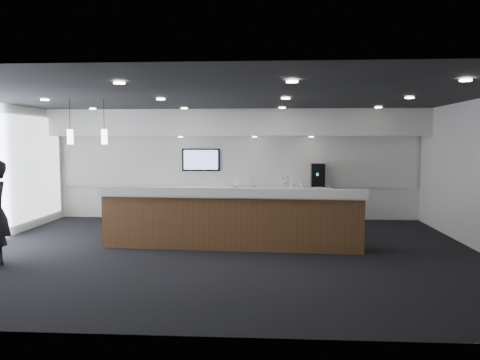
{
  "coord_description": "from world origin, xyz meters",
  "views": [
    {
      "loc": [
        0.89,
        -8.98,
        2.16
      ],
      "look_at": [
        0.25,
        1.3,
        1.31
      ],
      "focal_mm": 35.0,
      "sensor_mm": 36.0,
      "label": 1
    }
  ],
  "objects": [
    {
      "name": "cup_3",
      "position": [
        1.36,
        3.54,
        1.0
      ],
      "size": [
        0.14,
        0.14,
        0.1
      ],
      "primitive_type": "imported",
      "rotation": [
        0.0,
        0.0,
        1.94
      ],
      "color": "white",
      "rests_on": "back_credenza"
    },
    {
      "name": "cup_1",
      "position": [
        1.64,
        3.54,
        1.0
      ],
      "size": [
        0.15,
        0.15,
        0.1
      ],
      "primitive_type": "imported",
      "rotation": [
        0.0,
        0.0,
        0.65
      ],
      "color": "white",
      "rests_on": "back_credenza"
    },
    {
      "name": "info_sign_right",
      "position": [
        0.48,
        3.53,
        1.07
      ],
      "size": [
        0.18,
        0.04,
        0.23
      ],
      "primitive_type": "cube",
      "rotation": [
        0.0,
        0.0,
        0.12
      ],
      "color": "white",
      "rests_on": "back_credenza"
    },
    {
      "name": "ceiling_can_lights",
      "position": [
        0.0,
        0.0,
        2.97
      ],
      "size": [
        7.0,
        5.0,
        0.02
      ],
      "primitive_type": null,
      "color": "white",
      "rests_on": "ceiling"
    },
    {
      "name": "cup_2",
      "position": [
        1.5,
        3.54,
        1.0
      ],
      "size": [
        0.13,
        0.13,
        0.1
      ],
      "primitive_type": "imported",
      "rotation": [
        0.0,
        0.0,
        1.29
      ],
      "color": "white",
      "rests_on": "back_credenza"
    },
    {
      "name": "pendant_right",
      "position": [
        -3.1,
        0.8,
        2.25
      ],
      "size": [
        0.12,
        0.12,
        0.3
      ],
      "primitive_type": "cylinder",
      "color": "#FFEDC6",
      "rests_on": "ceiling"
    },
    {
      "name": "info_sign_left",
      "position": [
        0.01,
        3.53,
        1.07
      ],
      "size": [
        0.18,
        0.06,
        0.24
      ],
      "primitive_type": "cube",
      "rotation": [
        0.0,
        0.0,
        -0.2
      ],
      "color": "white",
      "rests_on": "back_credenza"
    },
    {
      "name": "back_credenza",
      "position": [
        -0.0,
        3.64,
        0.48
      ],
      "size": [
        5.06,
        0.66,
        0.95
      ],
      "color": "#999DA2",
      "rests_on": "ground"
    },
    {
      "name": "soffit_bulkhead",
      "position": [
        0.0,
        3.55,
        2.65
      ],
      "size": [
        10.0,
        0.9,
        0.7
      ],
      "primitive_type": "cube",
      "color": "silver",
      "rests_on": "back_wall"
    },
    {
      "name": "coffee_machine",
      "position": [
        2.2,
        3.67,
        1.26
      ],
      "size": [
        0.36,
        0.48,
        0.62
      ],
      "rotation": [
        0.0,
        0.0,
        -0.01
      ],
      "color": "black",
      "rests_on": "back_credenza"
    },
    {
      "name": "back_wall",
      "position": [
        0.0,
        4.0,
        1.5
      ],
      "size": [
        10.0,
        0.02,
        3.0
      ],
      "primitive_type": "cube",
      "color": "silver",
      "rests_on": "ground"
    },
    {
      "name": "service_counter",
      "position": [
        0.13,
        0.4,
        0.57
      ],
      "size": [
        5.33,
        1.17,
        1.49
      ],
      "rotation": [
        0.0,
        0.0,
        -0.06
      ],
      "color": "#532F1B",
      "rests_on": "ground"
    },
    {
      "name": "alcove_panel",
      "position": [
        0.0,
        3.97,
        1.6
      ],
      "size": [
        9.8,
        0.06,
        1.4
      ],
      "primitive_type": "cube",
      "color": "silver",
      "rests_on": "back_wall"
    },
    {
      "name": "ceiling",
      "position": [
        0.0,
        0.0,
        3.0
      ],
      "size": [
        10.0,
        8.0,
        0.02
      ],
      "primitive_type": "cube",
      "color": "black",
      "rests_on": "back_wall"
    },
    {
      "name": "wall_tv",
      "position": [
        -1.0,
        3.91,
        1.65
      ],
      "size": [
        1.05,
        0.08,
        0.62
      ],
      "color": "black",
      "rests_on": "back_wall"
    },
    {
      "name": "pendant_left",
      "position": [
        -2.4,
        0.8,
        2.25
      ],
      "size": [
        0.12,
        0.12,
        0.3
      ],
      "primitive_type": "cylinder",
      "color": "#FFEDC6",
      "rests_on": "ceiling"
    },
    {
      "name": "cup_0",
      "position": [
        1.78,
        3.54,
        1.0
      ],
      "size": [
        0.11,
        0.11,
        0.1
      ],
      "primitive_type": "imported",
      "color": "white",
      "rests_on": "back_credenza"
    },
    {
      "name": "ground",
      "position": [
        0.0,
        0.0,
        0.0
      ],
      "size": [
        10.0,
        10.0,
        0.0
      ],
      "primitive_type": "plane",
      "color": "black",
      "rests_on": "ground"
    }
  ]
}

